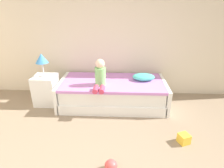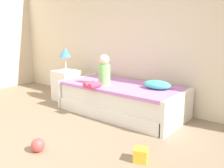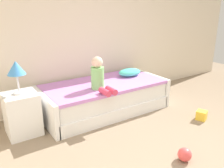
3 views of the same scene
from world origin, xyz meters
name	(u,v)px [view 3 (image 3 of 3)]	position (x,y,z in m)	size (l,w,h in m)	color
wall_rear	(95,22)	(0.00, 2.60, 1.45)	(7.20, 0.10, 2.90)	beige
bed	(104,97)	(-0.20, 2.00, 0.25)	(2.11, 1.00, 0.50)	white
nightstand	(22,114)	(-1.55, 1.97, 0.30)	(0.44, 0.44, 0.60)	white
table_lamp	(16,69)	(-1.55, 1.97, 0.94)	(0.24, 0.24, 0.45)	silver
child_figure	(99,76)	(-0.42, 1.77, 0.70)	(0.20, 0.51, 0.50)	#7FC672
pillow	(130,72)	(0.41, 2.10, 0.56)	(0.44, 0.30, 0.13)	#4CCCBC
toy_ball	(185,155)	(-0.15, 0.29, 0.08)	(0.16, 0.16, 0.16)	#E54C4C
toy_block	(202,115)	(0.91, 0.86, 0.07)	(0.15, 0.15, 0.15)	yellow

